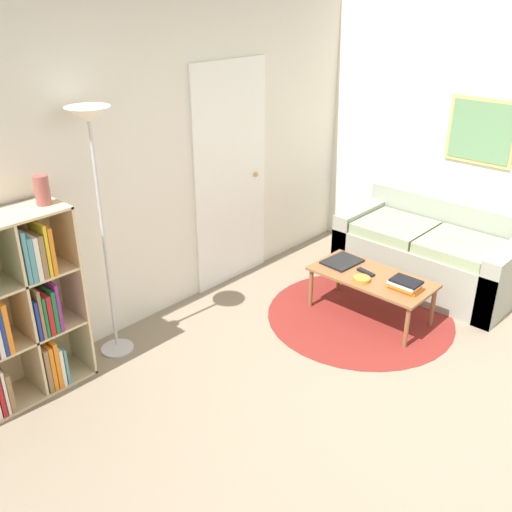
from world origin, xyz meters
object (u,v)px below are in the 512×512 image
(couch, at_px, (430,254))
(vase_on_shelf, at_px, (42,190))
(coffee_table, at_px, (372,280))
(laptop, at_px, (342,262))
(bowl, at_px, (362,279))
(floor_lamp, at_px, (93,152))

(couch, distance_m, vase_on_shelf, 3.46)
(coffee_table, bearing_deg, couch, -4.16)
(coffee_table, distance_m, laptop, 0.33)
(couch, height_order, coffee_table, couch)
(couch, bearing_deg, vase_on_shelf, 157.71)
(coffee_table, xyz_separation_m, laptop, (0.04, 0.32, 0.05))
(laptop, distance_m, vase_on_shelf, 2.53)
(bowl, bearing_deg, couch, -4.13)
(laptop, bearing_deg, coffee_table, -96.39)
(couch, relative_size, laptop, 4.75)
(coffee_table, distance_m, bowl, 0.15)
(bowl, distance_m, vase_on_shelf, 2.50)
(floor_lamp, distance_m, couch, 3.19)
(laptop, bearing_deg, bowl, -119.45)
(laptop, relative_size, vase_on_shelf, 1.75)
(floor_lamp, relative_size, couch, 1.16)
(laptop, bearing_deg, vase_on_shelf, 158.44)
(couch, distance_m, laptop, 0.96)
(couch, bearing_deg, laptop, 155.93)
(floor_lamp, relative_size, bowl, 13.32)
(vase_on_shelf, bearing_deg, couch, -22.29)
(couch, xyz_separation_m, laptop, (-0.87, 0.39, 0.11))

